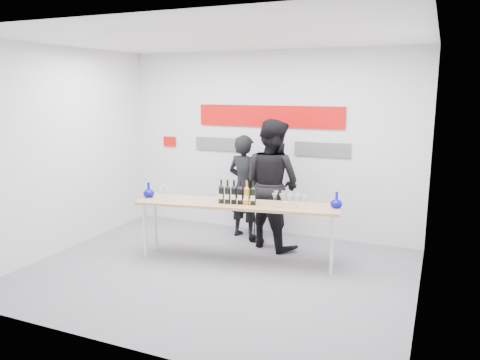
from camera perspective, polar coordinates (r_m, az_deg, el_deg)
The scene contains 12 objects.
ground at distance 6.35m, azimuth -2.87°, elevation -11.13°, with size 5.00×5.00×0.00m, color slate.
back_wall at distance 7.77m, azimuth 3.57°, elevation 4.46°, with size 5.00×0.04×3.00m, color silver.
signage at distance 7.73m, azimuth 3.13°, elevation 6.71°, with size 3.38×0.02×0.79m.
tasting_table at distance 6.48m, azimuth -0.35°, elevation -3.38°, with size 2.87×1.04×0.84m.
wine_bottles at distance 6.38m, azimuth -0.36°, elevation -1.49°, with size 0.53×0.16×0.33m.
decanter_left at distance 6.92m, azimuth -11.08°, elevation -1.17°, with size 0.16×0.16×0.21m, color #09089D, non-canonical shape.
decanter_right at distance 6.32m, azimuth 11.68°, elevation -2.38°, with size 0.16×0.16×0.21m, color #09089D, non-canonical shape.
glasses_left at distance 6.73m, azimuth -8.75°, elevation -1.59°, with size 0.29×0.24×0.18m.
glasses_right at distance 6.31m, azimuth 5.89°, elevation -2.38°, with size 0.49×0.27×0.18m.
presenter_left at distance 7.53m, azimuth 0.55°, elevation -0.83°, with size 0.61×0.40×1.68m, color black.
presenter_right at distance 7.08m, azimuth 3.91°, elevation -0.48°, with size 0.95×0.74×1.96m, color black.
mic_stand at distance 7.41m, azimuth 1.75°, elevation -4.41°, with size 0.16×0.16×1.37m.
Camera 1 is at (2.61, -5.26, 2.41)m, focal length 35.00 mm.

